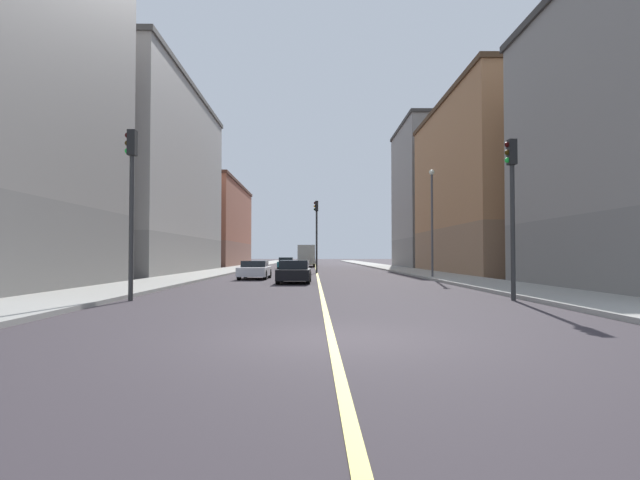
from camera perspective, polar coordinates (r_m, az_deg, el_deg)
ground_plane at (r=9.88m, az=1.29°, el=-11.03°), size 400.00×400.00×0.00m
sidewalk_left at (r=59.51m, az=8.28°, el=-3.15°), size 3.78×168.00×0.15m
sidewalk_right at (r=59.40m, az=-9.19°, el=-3.15°), size 3.78×168.00×0.15m
lane_center_stripe at (r=58.77m, az=-0.45°, el=-3.26°), size 0.16×154.00×0.01m
building_left_mid at (r=48.15m, az=20.04°, el=5.56°), size 11.88×22.71×15.19m
building_left_far at (r=67.47m, az=13.90°, el=4.77°), size 11.88×15.67×18.29m
building_right_midblock at (r=48.95m, az=-20.42°, el=6.30°), size 11.88×25.88×16.63m
building_right_distant at (r=76.15m, az=-13.19°, el=1.65°), size 11.88×25.72×11.97m
traffic_light_left_near at (r=19.34m, az=20.70°, el=4.69°), size 0.40×0.32×5.71m
traffic_light_right_near at (r=19.12m, az=-20.39°, el=5.27°), size 0.40×0.32×6.01m
traffic_light_median_far at (r=44.79m, az=-0.40°, el=1.50°), size 0.40×0.32×6.38m
street_lamp_left_near at (r=35.34m, az=12.44°, el=3.11°), size 0.36×0.36×7.26m
car_yellow at (r=75.01m, az=-1.32°, el=-2.42°), size 1.85×3.99×1.37m
car_white at (r=34.39m, az=-7.31°, el=-3.35°), size 1.97×4.43×1.22m
car_teal at (r=59.80m, az=-3.83°, el=-2.62°), size 1.87×4.46×1.33m
car_black at (r=29.21m, az=-2.90°, el=-3.58°), size 1.94×4.33×1.30m
box_truck at (r=68.50m, az=-1.51°, el=-1.74°), size 2.33×7.74×2.91m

